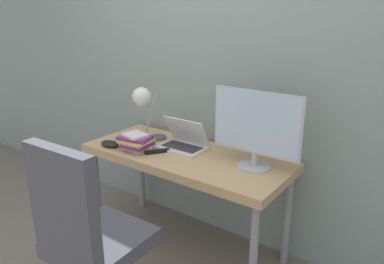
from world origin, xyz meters
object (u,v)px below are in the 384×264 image
object	(u,v)px
book_stack	(136,142)
game_controller	(110,144)
office_chair	(86,231)
monitor	(256,127)
laptop	(184,142)
desk_lamp	(144,102)

from	to	relation	value
book_stack	game_controller	world-z (taller)	book_stack
office_chair	book_stack	bearing A→B (deg)	114.29
office_chair	book_stack	xyz separation A→B (m)	(-0.33, 0.73, 0.22)
book_stack	monitor	bearing A→B (deg)	15.19
laptop	game_controller	world-z (taller)	laptop
monitor	office_chair	world-z (taller)	monitor
laptop	book_stack	size ratio (longest dim) A/B	1.35
monitor	game_controller	bearing A→B (deg)	-164.71
book_stack	office_chair	bearing A→B (deg)	-65.71
office_chair	game_controller	size ratio (longest dim) A/B	6.94
desk_lamp	office_chair	xyz separation A→B (m)	(0.38, -0.87, -0.48)
game_controller	desk_lamp	bearing A→B (deg)	49.37
monitor	book_stack	distance (m)	0.88
laptop	desk_lamp	world-z (taller)	desk_lamp
desk_lamp	monitor	bearing A→B (deg)	5.63
desk_lamp	office_chair	distance (m)	1.06
monitor	desk_lamp	bearing A→B (deg)	-174.37
monitor	desk_lamp	size ratio (longest dim) A/B	1.37
monitor	game_controller	distance (m)	1.10
laptop	desk_lamp	size ratio (longest dim) A/B	0.78
monitor	desk_lamp	xyz separation A→B (m)	(-0.86, -0.09, 0.05)
book_stack	laptop	bearing A→B (deg)	41.93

